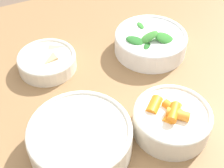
{
  "coord_description": "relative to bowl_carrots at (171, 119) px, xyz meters",
  "views": [
    {
      "loc": [
        0.21,
        0.4,
        1.23
      ],
      "look_at": [
        0.01,
        -0.02,
        0.76
      ],
      "focal_mm": 50.0,
      "sensor_mm": 36.0,
      "label": 1
    }
  ],
  "objects": [
    {
      "name": "dining_table",
      "position": [
        0.05,
        -0.11,
        -0.13
      ],
      "size": [
        1.12,
        0.98,
        0.73
      ],
      "color": "olive",
      "rests_on": "ground_plane"
    },
    {
      "name": "bowl_cookies",
      "position": [
        0.16,
        -0.28,
        -0.01
      ],
      "size": [
        0.14,
        0.14,
        0.04
      ],
      "color": "silver",
      "rests_on": "dining_table"
    },
    {
      "name": "bowl_greens",
      "position": [
        -0.09,
        -0.23,
        -0.0
      ],
      "size": [
        0.18,
        0.18,
        0.07
      ],
      "color": "white",
      "rests_on": "dining_table"
    },
    {
      "name": "bowl_carrots",
      "position": [
        0.0,
        0.0,
        0.0
      ],
      "size": [
        0.15,
        0.15,
        0.07
      ],
      "color": "silver",
      "rests_on": "dining_table"
    },
    {
      "name": "bowl_beans_hotdog",
      "position": [
        0.17,
        -0.03,
        -0.0
      ],
      "size": [
        0.19,
        0.19,
        0.06
      ],
      "color": "silver",
      "rests_on": "dining_table"
    }
  ]
}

